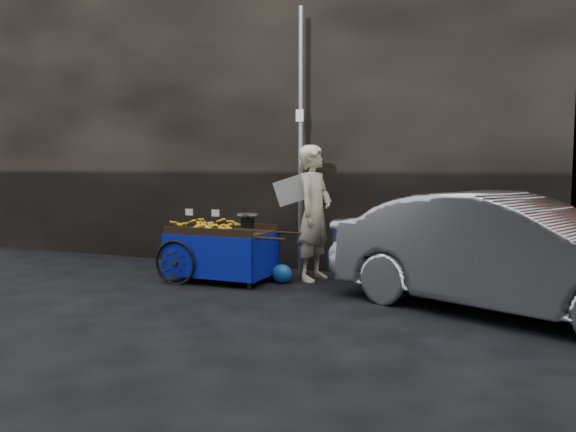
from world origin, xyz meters
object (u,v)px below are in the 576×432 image
at_px(vendor, 314,213).
at_px(plastic_bag, 282,274).
at_px(banana_cart, 219,236).
at_px(parked_car, 509,254).

height_order(vendor, plastic_bag, vendor).
xyz_separation_m(banana_cart, plastic_bag, (0.91, 0.18, -0.52)).
relative_size(vendor, plastic_bag, 6.54).
bearing_deg(banana_cart, plastic_bag, 11.14).
relative_size(plastic_bag, parked_car, 0.07).
bearing_deg(parked_car, plastic_bag, 101.43).
distance_m(plastic_bag, parked_car, 3.07).
height_order(plastic_bag, parked_car, parked_car).
xyz_separation_m(plastic_bag, parked_car, (2.98, -0.52, 0.54)).
xyz_separation_m(vendor, plastic_bag, (-0.34, -0.38, -0.84)).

